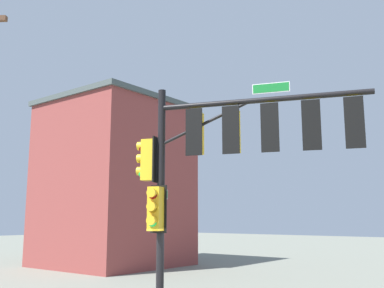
% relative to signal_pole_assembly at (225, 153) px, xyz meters
% --- Properties ---
extents(signal_pole_assembly, '(5.72, 2.71, 6.19)m').
position_rel_signal_pole_assembly_xyz_m(signal_pole_assembly, '(0.00, 0.00, 0.00)').
color(signal_pole_assembly, black).
rests_on(signal_pole_assembly, ground_plane).
extents(brick_building, '(7.46, 7.53, 9.75)m').
position_rel_signal_pole_assembly_xyz_m(brick_building, '(-13.96, 8.94, 0.50)').
color(brick_building, brown).
rests_on(brick_building, ground_plane).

